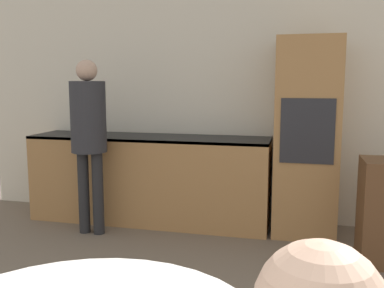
# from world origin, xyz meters

# --- Properties ---
(wall_back) EXTENTS (6.09, 0.05, 2.60)m
(wall_back) POSITION_xyz_m (0.00, 4.73, 1.30)
(wall_back) COLOR silver
(wall_back) RESTS_ON ground_plane
(kitchen_counter) EXTENTS (2.58, 0.60, 0.93)m
(kitchen_counter) POSITION_xyz_m (-0.90, 4.38, 0.48)
(kitchen_counter) COLOR #AD7A47
(kitchen_counter) RESTS_ON ground_plane
(oven_unit) EXTENTS (0.61, 0.59, 1.93)m
(oven_unit) POSITION_xyz_m (0.73, 4.39, 0.97)
(oven_unit) COLOR #AD7A47
(oven_unit) RESTS_ON ground_plane
(person_standing) EXTENTS (0.34, 0.34, 1.72)m
(person_standing) POSITION_xyz_m (-1.34, 3.87, 1.07)
(person_standing) COLOR #262628
(person_standing) RESTS_ON ground_plane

